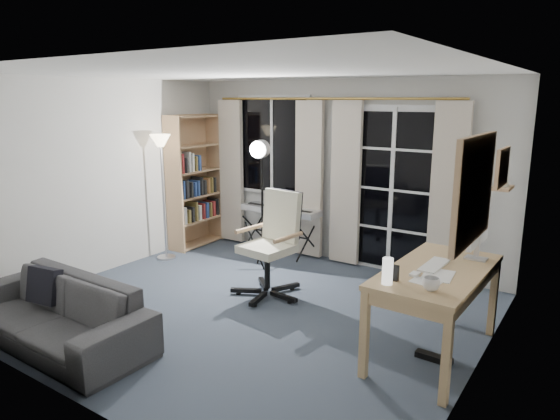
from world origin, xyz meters
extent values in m
cube|color=#384652|center=(0.00, 0.00, -0.01)|extent=(4.50, 4.00, 0.02)
cube|color=white|center=(-1.05, 1.98, 1.50)|extent=(1.20, 0.06, 1.40)
cube|color=black|center=(-1.05, 1.95, 1.50)|extent=(1.10, 0.02, 1.30)
cube|color=white|center=(-1.05, 1.94, 1.50)|extent=(0.04, 0.03, 1.30)
cube|color=white|center=(0.75, 1.98, 1.02)|extent=(1.32, 0.06, 2.11)
cube|color=black|center=(0.45, 1.95, 1.02)|extent=(0.55, 0.02, 1.95)
cube|color=black|center=(1.05, 1.95, 1.02)|extent=(0.55, 0.02, 1.95)
cube|color=white|center=(0.75, 1.94, 1.02)|extent=(0.05, 0.04, 2.05)
cube|color=white|center=(0.75, 1.94, 0.55)|extent=(1.15, 0.03, 0.03)
cube|color=white|center=(0.75, 1.94, 1.05)|extent=(1.15, 0.03, 0.03)
cube|color=white|center=(0.75, 1.94, 1.55)|extent=(1.15, 0.03, 0.03)
cylinder|color=gold|center=(-0.15, 1.90, 2.15)|extent=(3.50, 0.03, 0.03)
cube|color=beige|center=(-1.75, 1.88, 1.08)|extent=(0.40, 0.07, 2.10)
cube|color=beige|center=(-0.40, 1.88, 1.08)|extent=(0.40, 0.07, 2.10)
cube|color=beige|center=(0.15, 1.88, 1.08)|extent=(0.40, 0.07, 2.10)
cube|color=beige|center=(1.45, 1.88, 1.08)|extent=(0.40, 0.07, 2.10)
cube|color=tan|center=(-2.08, 1.01, 0.96)|extent=(0.31, 0.04, 1.93)
cube|color=tan|center=(-2.10, 1.88, 0.96)|extent=(0.31, 0.04, 1.93)
cube|color=tan|center=(-2.23, 1.44, 0.96)|extent=(0.06, 0.87, 1.93)
cube|color=tan|center=(-2.09, 1.45, 0.03)|extent=(0.34, 0.88, 0.02)
cube|color=tan|center=(-2.09, 1.45, 0.39)|extent=(0.34, 0.88, 0.02)
cube|color=tan|center=(-2.09, 1.45, 0.75)|extent=(0.34, 0.88, 0.02)
cube|color=tan|center=(-2.09, 1.45, 1.12)|extent=(0.34, 0.88, 0.02)
cube|color=tan|center=(-2.09, 1.45, 1.48)|extent=(0.34, 0.88, 0.02)
cube|color=tan|center=(-2.09, 1.45, 1.90)|extent=(0.34, 0.88, 0.02)
cube|color=white|center=(-2.06, 1.09, 0.52)|extent=(0.22, 0.06, 0.25)
cube|color=olive|center=(-2.06, 1.19, 0.50)|extent=(0.22, 0.05, 0.20)
cube|color=#2A2A2A|center=(-2.07, 1.26, 0.51)|extent=(0.22, 0.04, 0.22)
cube|color=olive|center=(-2.07, 1.34, 0.54)|extent=(0.22, 0.04, 0.29)
cube|color=white|center=(-2.07, 1.41, 0.51)|extent=(0.22, 0.06, 0.22)
cube|color=#A72F30|center=(-2.07, 1.50, 0.51)|extent=(0.22, 0.04, 0.23)
cube|color=#35559F|center=(-2.07, 1.58, 0.52)|extent=(0.22, 0.05, 0.23)
cube|color=olive|center=(-2.08, 1.66, 0.51)|extent=(0.22, 0.04, 0.22)
cube|color=#A72F30|center=(-2.08, 1.73, 0.51)|extent=(0.22, 0.06, 0.23)
cube|color=#2A2A2A|center=(-2.08, 1.82, 0.52)|extent=(0.22, 0.03, 0.25)
cube|color=#35559F|center=(-2.06, 1.09, 0.90)|extent=(0.22, 0.04, 0.26)
cube|color=#2A2A2A|center=(-2.06, 1.16, 0.89)|extent=(0.22, 0.06, 0.26)
cube|color=#2A2A2A|center=(-2.06, 1.26, 0.88)|extent=(0.22, 0.04, 0.22)
cube|color=#35559F|center=(-2.07, 1.33, 0.87)|extent=(0.22, 0.04, 0.21)
cube|color=#35559F|center=(-2.07, 1.40, 0.88)|extent=(0.22, 0.04, 0.23)
cube|color=#2A2A2A|center=(-2.07, 1.47, 0.90)|extent=(0.22, 0.04, 0.26)
cube|color=#2A2A2A|center=(-2.07, 1.54, 0.87)|extent=(0.22, 0.05, 0.21)
cube|color=#BF8047|center=(-2.08, 1.62, 0.88)|extent=(0.22, 0.05, 0.22)
cube|color=olive|center=(-2.08, 1.70, 0.88)|extent=(0.22, 0.03, 0.24)
cube|color=#2A2A2A|center=(-2.08, 1.77, 0.88)|extent=(0.22, 0.03, 0.22)
cube|color=#A72F30|center=(-2.06, 1.09, 1.27)|extent=(0.22, 0.04, 0.27)
cube|color=#2A2A2A|center=(-2.06, 1.17, 1.24)|extent=(0.22, 0.03, 0.21)
cube|color=white|center=(-2.06, 1.23, 1.28)|extent=(0.22, 0.04, 0.29)
cube|color=white|center=(-2.07, 1.30, 1.26)|extent=(0.22, 0.04, 0.26)
cube|color=olive|center=(-2.07, 1.37, 1.24)|extent=(0.22, 0.04, 0.21)
cube|color=#35559F|center=(-2.07, 1.44, 1.24)|extent=(0.22, 0.05, 0.22)
cylinder|color=#B2B2B7|center=(-1.97, 0.71, 0.01)|extent=(0.29, 0.29, 0.03)
cylinder|color=#B2B2B7|center=(-1.97, 0.71, 0.81)|extent=(0.03, 0.03, 1.57)
cone|color=#FFE5B2|center=(-1.97, 0.71, 1.61)|extent=(0.31, 0.31, 0.16)
cylinder|color=black|center=(-1.19, 1.71, 0.31)|extent=(0.03, 0.56, 0.51)
cylinder|color=black|center=(-1.19, 1.71, 0.31)|extent=(0.03, 0.56, 0.51)
cylinder|color=black|center=(-0.29, 1.69, 0.31)|extent=(0.03, 0.56, 0.51)
cylinder|color=black|center=(-0.29, 1.69, 0.31)|extent=(0.03, 0.56, 0.51)
cylinder|color=black|center=(-0.74, 1.70, 0.31)|extent=(0.90, 0.04, 0.02)
cube|color=silver|center=(-0.74, 1.70, 0.65)|extent=(1.17, 0.32, 0.08)
cube|color=white|center=(-0.74, 1.63, 0.69)|extent=(1.08, 0.15, 0.01)
cube|color=black|center=(-0.74, 1.66, 0.69)|extent=(1.04, 0.09, 0.01)
cube|color=black|center=(-0.74, 1.79, 0.81)|extent=(0.31, 0.07, 0.19)
cylinder|color=black|center=(-0.52, 1.14, 0.31)|extent=(0.07, 0.26, 0.68)
cylinder|color=black|center=(-0.70, 1.20, 0.31)|extent=(0.25, 0.11, 0.68)
cylinder|color=black|center=(-0.66, 1.01, 0.31)|extent=(0.21, 0.18, 0.68)
cylinder|color=black|center=(-0.63, 1.12, 0.97)|extent=(0.03, 0.03, 1.17)
cylinder|color=silver|center=(-0.62, 1.07, 1.55)|extent=(0.24, 0.16, 0.22)
cylinder|color=white|center=(-0.60, 1.00, 1.55)|extent=(0.19, 0.06, 0.19)
cube|color=black|center=(0.19, 0.38, 0.05)|extent=(0.35, 0.10, 0.04)
cylinder|color=black|center=(0.27, 0.37, 0.03)|extent=(0.06, 0.06, 0.05)
cube|color=black|center=(0.05, 0.63, 0.05)|extent=(0.20, 0.34, 0.04)
cylinder|color=black|center=(0.09, 0.71, 0.03)|extent=(0.06, 0.06, 0.05)
cube|color=black|center=(-0.23, 0.58, 0.05)|extent=(0.29, 0.28, 0.04)
cylinder|color=black|center=(-0.29, 0.64, 0.03)|extent=(0.06, 0.06, 0.05)
cube|color=black|center=(-0.26, 0.30, 0.05)|extent=(0.33, 0.22, 0.04)
cylinder|color=black|center=(-0.34, 0.26, 0.03)|extent=(0.06, 0.06, 0.05)
cube|color=black|center=(-0.01, 0.18, 0.05)|extent=(0.12, 0.35, 0.04)
cylinder|color=black|center=(0.01, 0.09, 0.03)|extent=(0.06, 0.06, 0.05)
cylinder|color=black|center=(-0.05, 0.41, 0.31)|extent=(0.07, 0.07, 0.44)
cube|color=beige|center=(-0.05, 0.41, 0.55)|extent=(0.56, 0.56, 0.09)
cube|color=beige|center=(-0.02, 0.65, 0.87)|extent=(0.49, 0.19, 0.57)
cube|color=black|center=(-0.02, 0.70, 0.90)|extent=(0.47, 0.17, 0.53)
cylinder|color=tan|center=(-0.33, 0.47, 0.72)|extent=(0.10, 0.44, 0.05)
cylinder|color=tan|center=(0.23, 0.40, 0.72)|extent=(0.10, 0.44, 0.05)
cube|color=tan|center=(1.88, 0.14, 0.75)|extent=(0.76, 1.46, 0.04)
cube|color=tan|center=(1.88, 0.14, 0.68)|extent=(0.72, 1.42, 0.10)
cube|color=tan|center=(1.54, -0.52, 0.36)|extent=(0.06, 0.06, 0.73)
cube|color=tan|center=(2.18, -0.54, 0.36)|extent=(0.06, 0.06, 0.73)
cube|color=tan|center=(1.58, 0.83, 0.36)|extent=(0.06, 0.06, 0.73)
cube|color=tan|center=(2.22, 0.81, 0.36)|extent=(0.06, 0.06, 0.73)
cube|color=silver|center=(2.08, 0.59, 0.78)|extent=(0.19, 0.13, 0.02)
cube|color=silver|center=(2.08, 0.59, 0.91)|extent=(0.04, 0.03, 0.23)
cube|color=silver|center=(2.08, 0.59, 1.08)|extent=(0.05, 0.56, 0.35)
cube|color=black|center=(2.06, 0.60, 1.08)|extent=(0.03, 0.51, 0.31)
cube|color=white|center=(1.83, 0.20, 0.78)|extent=(0.16, 0.44, 0.02)
cube|color=white|center=(1.77, -0.11, 0.78)|extent=(0.06, 0.10, 0.02)
cube|color=white|center=(1.93, -0.01, 0.77)|extent=(0.26, 0.33, 0.01)
cube|color=white|center=(1.89, -0.21, 0.77)|extent=(0.23, 0.18, 0.00)
cube|color=black|center=(1.68, -0.31, 0.83)|extent=(0.05, 0.04, 0.12)
cylinder|color=white|center=(1.66, -0.41, 0.87)|extent=(0.08, 0.08, 0.21)
cube|color=black|center=(1.93, 0.04, 0.03)|extent=(0.31, 0.09, 0.05)
imported|color=silver|center=(1.98, -0.36, 0.83)|extent=(0.13, 0.10, 0.13)
cube|color=tan|center=(2.23, -0.35, 1.55)|extent=(0.04, 0.94, 0.74)
cube|color=white|center=(2.21, -0.35, 1.55)|extent=(0.01, 0.84, 0.64)
cube|color=tan|center=(2.23, 0.55, 1.60)|extent=(0.03, 0.42, 0.32)
cube|color=#57A552|center=(2.21, 0.55, 1.60)|extent=(0.00, 0.36, 0.26)
cube|color=tan|center=(2.16, 1.05, 1.35)|extent=(0.16, 0.30, 0.02)
cone|color=beige|center=(2.16, 1.05, 1.44)|extent=(0.12, 0.12, 0.15)
imported|color=#2D2D30|center=(-0.99, -1.55, 0.39)|extent=(1.98, 0.60, 0.77)
cube|color=black|center=(-1.27, -1.45, 0.46)|extent=(0.36, 0.23, 0.35)
camera|label=1|loc=(2.99, -3.84, 2.16)|focal=32.00mm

